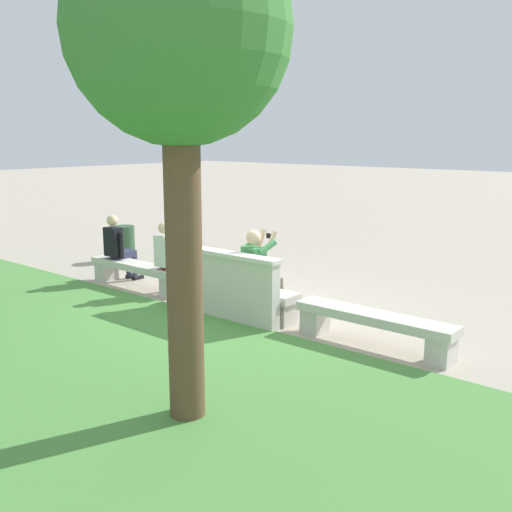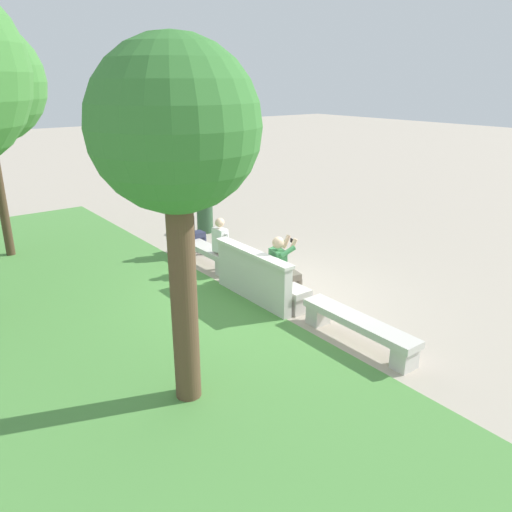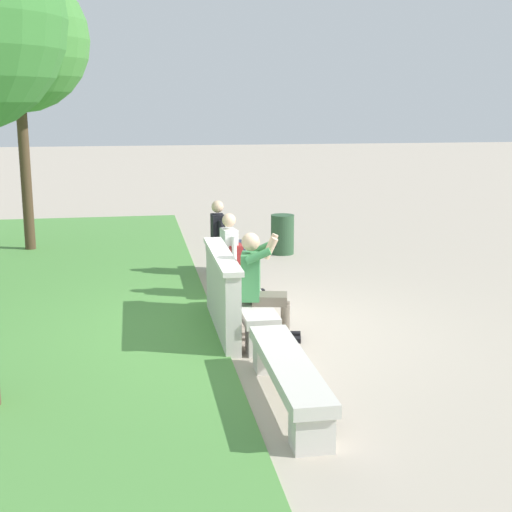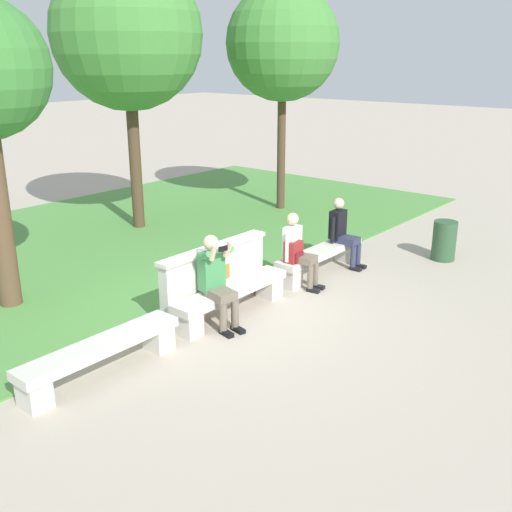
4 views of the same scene
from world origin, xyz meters
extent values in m
plane|color=#B2A593|center=(0.00, 0.00, 0.00)|extent=(80.00, 80.00, 0.00)
cube|color=#518E42|center=(0.00, 4.38, 0.01)|extent=(18.86, 8.00, 0.03)
cube|color=beige|center=(-2.35, 0.00, 0.39)|extent=(2.16, 0.40, 0.12)
cube|color=beige|center=(-3.25, 0.00, 0.17)|extent=(0.28, 0.34, 0.33)
cube|color=beige|center=(-1.44, 0.00, 0.17)|extent=(0.28, 0.34, 0.33)
cube|color=beige|center=(0.00, 0.00, 0.39)|extent=(2.16, 0.40, 0.12)
cube|color=beige|center=(-0.90, 0.00, 0.17)|extent=(0.28, 0.34, 0.33)
cube|color=beige|center=(0.90, 0.00, 0.17)|extent=(0.28, 0.34, 0.33)
cube|color=beige|center=(2.35, 0.00, 0.39)|extent=(2.16, 0.40, 0.12)
cube|color=beige|center=(1.44, 0.00, 0.17)|extent=(0.28, 0.34, 0.33)
cube|color=beige|center=(3.25, 0.00, 0.17)|extent=(0.28, 0.34, 0.33)
cube|color=beige|center=(0.00, 0.34, 0.47)|extent=(2.06, 0.18, 0.95)
cube|color=silver|center=(0.00, 0.34, 0.98)|extent=(2.12, 0.24, 0.06)
cube|color=olive|center=(0.00, 0.24, 0.59)|extent=(0.44, 0.02, 0.22)
cube|color=black|center=(-0.58, -0.42, 0.03)|extent=(0.15, 0.26, 0.06)
cylinder|color=#6B6051|center=(-0.56, -0.35, 0.24)|extent=(0.11, 0.11, 0.42)
cube|color=black|center=(-0.38, -0.46, 0.03)|extent=(0.15, 0.26, 0.06)
cylinder|color=#6B6051|center=(-0.37, -0.39, 0.24)|extent=(0.11, 0.11, 0.42)
cube|color=#6B6051|center=(-0.43, -0.19, 0.51)|extent=(0.38, 0.47, 0.12)
cube|color=#3D894C|center=(-0.38, 0.04, 0.79)|extent=(0.38, 0.29, 0.56)
sphere|color=beige|center=(-0.38, 0.04, 1.21)|extent=(0.22, 0.22, 0.22)
cylinder|color=#3D894C|center=(-0.58, -0.02, 1.08)|extent=(0.15, 0.32, 0.21)
cylinder|color=beige|center=(-0.55, -0.17, 1.16)|extent=(0.14, 0.20, 0.27)
cylinder|color=#3D894C|center=(-0.21, -0.10, 1.08)|extent=(0.15, 0.32, 0.21)
cylinder|color=beige|center=(-0.31, -0.22, 1.16)|extent=(0.10, 0.19, 0.27)
cube|color=black|center=(-0.44, -0.25, 1.20)|extent=(0.15, 0.04, 0.08)
cube|color=black|center=(1.52, -0.43, 0.03)|extent=(0.13, 0.23, 0.06)
cylinder|color=#6B6051|center=(1.51, -0.37, 0.24)|extent=(0.10, 0.10, 0.42)
cube|color=black|center=(1.70, -0.41, 0.03)|extent=(0.13, 0.23, 0.06)
cylinder|color=#6B6051|center=(1.69, -0.35, 0.24)|extent=(0.10, 0.10, 0.42)
cube|color=#6B6051|center=(1.58, -0.18, 0.51)|extent=(0.33, 0.43, 0.12)
cube|color=silver|center=(1.55, 0.04, 0.77)|extent=(0.34, 0.24, 0.52)
sphere|color=beige|center=(1.55, 0.04, 1.16)|extent=(0.20, 0.20, 0.20)
cylinder|color=silver|center=(1.36, -0.01, 0.72)|extent=(0.08, 0.08, 0.48)
cylinder|color=silver|center=(1.75, 0.05, 0.72)|extent=(0.08, 0.08, 0.48)
cube|color=black|center=(2.87, -0.42, 0.03)|extent=(0.11, 0.22, 0.06)
cylinder|color=#2D334C|center=(2.87, -0.36, 0.24)|extent=(0.10, 0.10, 0.42)
cube|color=black|center=(3.05, -0.42, 0.03)|extent=(0.11, 0.22, 0.06)
cylinder|color=#2D334C|center=(3.05, -0.36, 0.24)|extent=(0.10, 0.10, 0.42)
cube|color=#2D334C|center=(2.95, -0.18, 0.51)|extent=(0.29, 0.41, 0.12)
cube|color=black|center=(2.95, 0.04, 0.77)|extent=(0.33, 0.21, 0.52)
sphere|color=beige|center=(2.95, 0.04, 1.16)|extent=(0.20, 0.20, 0.20)
cylinder|color=black|center=(2.75, 0.01, 0.72)|extent=(0.08, 0.08, 0.48)
cylinder|color=black|center=(3.15, 0.03, 0.72)|extent=(0.08, 0.08, 0.48)
cube|color=maroon|center=(1.48, -0.04, 0.63)|extent=(0.28, 0.20, 0.36)
cube|color=maroon|center=(1.48, -0.15, 0.56)|extent=(0.20, 0.06, 0.16)
torus|color=black|center=(1.48, -0.04, 0.83)|extent=(0.10, 0.02, 0.10)
cylinder|color=#4C3826|center=(5.63, 3.41, 1.58)|extent=(0.20, 0.20, 3.17)
sphere|color=#428438|center=(5.63, 3.41, 3.96)|extent=(2.66, 2.66, 2.66)
cylinder|color=#4C3826|center=(2.21, 4.81, 1.59)|extent=(0.26, 0.26, 3.19)
sphere|color=#428438|center=(2.21, 4.81, 4.12)|extent=(3.10, 3.10, 3.10)
cylinder|color=#2D5133|center=(4.47, -1.38, 0.38)|extent=(0.44, 0.44, 0.75)
camera|label=1|loc=(-5.87, 6.54, 2.65)|focal=42.00mm
camera|label=2|loc=(-7.00, 5.60, 4.01)|focal=35.00mm
camera|label=3|loc=(-8.57, 1.39, 2.83)|focal=50.00mm
camera|label=4|loc=(-6.10, -5.56, 3.70)|focal=42.00mm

